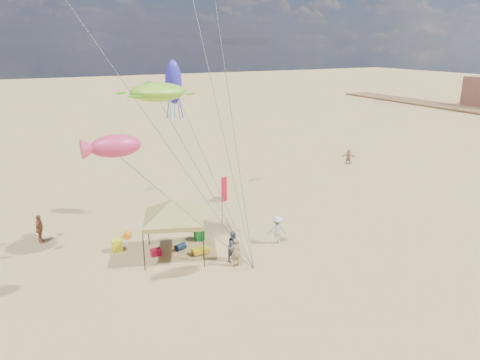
{
  "coord_description": "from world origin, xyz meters",
  "views": [
    {
      "loc": [
        -10.27,
        -17.18,
        11.04
      ],
      "look_at": [
        0.0,
        3.0,
        4.0
      ],
      "focal_mm": 33.31,
      "sensor_mm": 36.0,
      "label": 1
    }
  ],
  "objects_px": {
    "beach_cart": "(201,250)",
    "person_near_a": "(236,252)",
    "canopy_tent": "(173,201)",
    "cooler_blue": "(192,226)",
    "feather_flag": "(224,193)",
    "person_far_a": "(40,229)",
    "chair_green": "(199,234)",
    "chair_yellow": "(117,245)",
    "cooler_red": "(156,252)",
    "person_far_c": "(348,157)",
    "person_near_c": "(277,230)",
    "person_near_b": "(234,246)"
  },
  "relations": [
    {
      "from": "person_near_a",
      "to": "person_near_b",
      "type": "bearing_deg",
      "value": -106.05
    },
    {
      "from": "beach_cart",
      "to": "person_far_c",
      "type": "relative_size",
      "value": 0.62
    },
    {
      "from": "canopy_tent",
      "to": "chair_yellow",
      "type": "bearing_deg",
      "value": 144.8
    },
    {
      "from": "person_near_a",
      "to": "person_far_c",
      "type": "bearing_deg",
      "value": -142.76
    },
    {
      "from": "chair_green",
      "to": "person_near_a",
      "type": "xyz_separation_m",
      "value": [
        0.47,
        -3.81,
        0.42
      ]
    },
    {
      "from": "canopy_tent",
      "to": "cooler_blue",
      "type": "distance_m",
      "value": 4.56
    },
    {
      "from": "cooler_red",
      "to": "cooler_blue",
      "type": "bearing_deg",
      "value": 38.71
    },
    {
      "from": "cooler_blue",
      "to": "person_near_c",
      "type": "relative_size",
      "value": 0.33
    },
    {
      "from": "chair_yellow",
      "to": "person_near_b",
      "type": "height_order",
      "value": "person_near_b"
    },
    {
      "from": "person_far_a",
      "to": "chair_green",
      "type": "bearing_deg",
      "value": -92.95
    },
    {
      "from": "chair_yellow",
      "to": "beach_cart",
      "type": "height_order",
      "value": "chair_yellow"
    },
    {
      "from": "canopy_tent",
      "to": "person_far_a",
      "type": "height_order",
      "value": "canopy_tent"
    },
    {
      "from": "person_near_b",
      "to": "person_near_c",
      "type": "distance_m",
      "value": 3.2
    },
    {
      "from": "chair_green",
      "to": "person_far_a",
      "type": "xyz_separation_m",
      "value": [
        -8.26,
        3.79,
        0.5
      ]
    },
    {
      "from": "canopy_tent",
      "to": "cooler_red",
      "type": "relative_size",
      "value": 10.53
    },
    {
      "from": "cooler_red",
      "to": "person_near_a",
      "type": "bearing_deg",
      "value": -42.04
    },
    {
      "from": "cooler_red",
      "to": "person_far_c",
      "type": "height_order",
      "value": "person_far_c"
    },
    {
      "from": "canopy_tent",
      "to": "chair_yellow",
      "type": "distance_m",
      "value": 4.31
    },
    {
      "from": "cooler_blue",
      "to": "person_near_a",
      "type": "height_order",
      "value": "person_near_a"
    },
    {
      "from": "cooler_red",
      "to": "person_far_a",
      "type": "xyz_separation_m",
      "value": [
        -5.41,
        4.6,
        0.66
      ]
    },
    {
      "from": "feather_flag",
      "to": "person_near_b",
      "type": "relative_size",
      "value": 1.95
    },
    {
      "from": "beach_cart",
      "to": "person_far_a",
      "type": "xyz_separation_m",
      "value": [
        -7.64,
        5.51,
        0.65
      ]
    },
    {
      "from": "cooler_red",
      "to": "person_near_b",
      "type": "relative_size",
      "value": 0.33
    },
    {
      "from": "person_near_a",
      "to": "feather_flag",
      "type": "bearing_deg",
      "value": -106.91
    },
    {
      "from": "chair_yellow",
      "to": "person_near_c",
      "type": "height_order",
      "value": "person_near_c"
    },
    {
      "from": "person_near_a",
      "to": "person_far_c",
      "type": "xyz_separation_m",
      "value": [
        18.34,
        13.04,
        -0.04
      ]
    },
    {
      "from": "cooler_blue",
      "to": "person_near_a",
      "type": "relative_size",
      "value": 0.35
    },
    {
      "from": "canopy_tent",
      "to": "person_near_c",
      "type": "bearing_deg",
      "value": -12.06
    },
    {
      "from": "chair_yellow",
      "to": "feather_flag",
      "type": "bearing_deg",
      "value": 5.88
    },
    {
      "from": "feather_flag",
      "to": "chair_yellow",
      "type": "distance_m",
      "value": 7.1
    },
    {
      "from": "person_far_c",
      "to": "person_near_c",
      "type": "bearing_deg",
      "value": -101.07
    },
    {
      "from": "person_far_a",
      "to": "cooler_red",
      "type": "bearing_deg",
      "value": -108.7
    },
    {
      "from": "chair_green",
      "to": "chair_yellow",
      "type": "distance_m",
      "value": 4.66
    },
    {
      "from": "cooler_red",
      "to": "person_near_a",
      "type": "xyz_separation_m",
      "value": [
        3.32,
        -2.99,
        0.58
      ]
    },
    {
      "from": "canopy_tent",
      "to": "cooler_blue",
      "type": "height_order",
      "value": "canopy_tent"
    },
    {
      "from": "chair_green",
      "to": "person_far_a",
      "type": "height_order",
      "value": "person_far_a"
    },
    {
      "from": "cooler_red",
      "to": "canopy_tent",
      "type": "bearing_deg",
      "value": -24.7
    },
    {
      "from": "chair_yellow",
      "to": "person_far_c",
      "type": "height_order",
      "value": "person_far_c"
    },
    {
      "from": "feather_flag",
      "to": "person_far_a",
      "type": "xyz_separation_m",
      "value": [
        -10.48,
        2.42,
        -1.27
      ]
    },
    {
      "from": "person_near_b",
      "to": "feather_flag",
      "type": "bearing_deg",
      "value": 41.56
    },
    {
      "from": "beach_cart",
      "to": "person_near_a",
      "type": "distance_m",
      "value": 2.42
    },
    {
      "from": "person_far_a",
      "to": "chair_yellow",
      "type": "bearing_deg",
      "value": -108.94
    },
    {
      "from": "cooler_blue",
      "to": "chair_yellow",
      "type": "height_order",
      "value": "chair_yellow"
    },
    {
      "from": "person_near_b",
      "to": "chair_yellow",
      "type": "bearing_deg",
      "value": 114.13
    },
    {
      "from": "feather_flag",
      "to": "chair_green",
      "type": "relative_size",
      "value": 4.55
    },
    {
      "from": "feather_flag",
      "to": "canopy_tent",
      "type": "bearing_deg",
      "value": -147.68
    },
    {
      "from": "cooler_red",
      "to": "cooler_blue",
      "type": "distance_m",
      "value": 3.85
    },
    {
      "from": "chair_yellow",
      "to": "person_near_a",
      "type": "relative_size",
      "value": 0.45
    },
    {
      "from": "feather_flag",
      "to": "chair_green",
      "type": "height_order",
      "value": "feather_flag"
    },
    {
      "from": "chair_yellow",
      "to": "person_near_b",
      "type": "relative_size",
      "value": 0.43
    }
  ]
}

